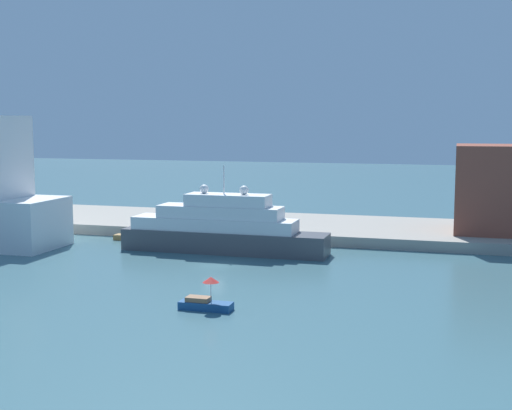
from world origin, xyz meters
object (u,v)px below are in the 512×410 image
work_barge (131,238)px  mooring_bollard (228,228)px  large_yacht (222,229)px  parked_car (176,221)px  small_motorboat (205,301)px  person_figure (216,219)px

work_barge → mooring_bollard: size_ratio=6.58×
work_barge → mooring_bollard: bearing=14.3°
large_yacht → parked_car: large_yacht is taller
small_motorboat → mooring_bollard: small_motorboat is taller
small_motorboat → large_yacht: bearing=106.1°
parked_car → person_figure: person_figure is taller
person_figure → mooring_bollard: 5.96m
large_yacht → mooring_bollard: bearing=102.8°
person_figure → mooring_bollard: (3.52, -4.79, -0.45)m
work_barge → person_figure: size_ratio=2.74×
parked_car → person_figure: 5.87m
parked_car → mooring_bollard: bearing=-18.2°
mooring_bollard → work_barge: bearing=-165.7°
large_yacht → work_barge: bearing=162.3°
small_motorboat → parked_car: (-18.53, 37.40, 1.27)m
large_yacht → person_figure: (-5.38, 12.99, -0.66)m
small_motorboat → parked_car: bearing=116.4°
person_figure → large_yacht: bearing=-67.5°
work_barge → parked_car: size_ratio=1.18×
mooring_bollard → small_motorboat: bearing=-74.7°
parked_car → large_yacht: bearing=-45.6°
small_motorboat → mooring_bollard: 35.70m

